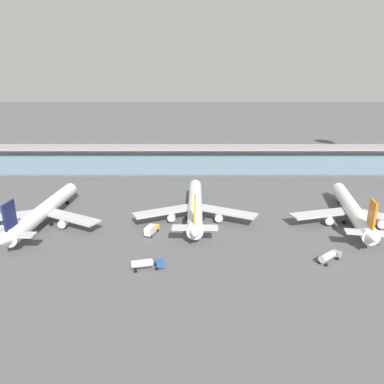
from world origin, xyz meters
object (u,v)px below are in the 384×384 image
(safety_cone_bravo, at_px, (82,247))
(safety_cone_alpha, at_px, (59,247))
(airliner_centre_stand, at_px, (195,206))
(service_truck_near_nose_grey, at_px, (329,256))
(service_truck_on_taxiway_blue, at_px, (146,264))
(safety_cone_charlie, at_px, (17,244))
(airliner_right_stand, at_px, (353,210))
(service_truck_by_tail_yellow, at_px, (151,229))
(airliner_left_stand, at_px, (44,211))

(safety_cone_bravo, bearing_deg, safety_cone_alpha, -176.78)
(airliner_centre_stand, distance_m, safety_cone_alpha, 48.11)
(service_truck_near_nose_grey, distance_m, service_truck_on_taxiway_blue, 50.84)
(safety_cone_charlie, bearing_deg, service_truck_on_taxiway_blue, -19.15)
(safety_cone_alpha, height_order, safety_cone_bravo, same)
(airliner_right_stand, height_order, service_truck_by_tail_yellow, airliner_right_stand)
(service_truck_by_tail_yellow, bearing_deg, airliner_right_stand, 7.90)
(service_truck_by_tail_yellow, height_order, safety_cone_charlie, service_truck_by_tail_yellow)
(service_truck_by_tail_yellow, distance_m, safety_cone_bravo, 22.38)
(safety_cone_bravo, bearing_deg, service_truck_by_tail_yellow, 26.01)
(safety_cone_bravo, bearing_deg, airliner_centre_stand, 34.39)
(airliner_centre_stand, height_order, safety_cone_charlie, airliner_centre_stand)
(airliner_left_stand, distance_m, service_truck_by_tail_yellow, 39.45)
(service_truck_near_nose_grey, bearing_deg, service_truck_by_tail_yellow, 160.65)
(service_truck_near_nose_grey, bearing_deg, safety_cone_charlie, 173.67)
(service_truck_on_taxiway_blue, bearing_deg, airliner_centre_stand, 69.57)
(service_truck_by_tail_yellow, relative_size, service_truck_on_taxiway_blue, 0.86)
(airliner_left_stand, relative_size, safety_cone_alpha, 81.72)
(service_truck_on_taxiway_blue, height_order, safety_cone_bravo, service_truck_on_taxiway_blue)
(airliner_centre_stand, bearing_deg, safety_cone_bravo, -145.61)
(service_truck_near_nose_grey, height_order, safety_cone_charlie, service_truck_near_nose_grey)
(safety_cone_charlie, bearing_deg, airliner_centre_stand, 21.53)
(service_truck_by_tail_yellow, height_order, safety_cone_bravo, service_truck_by_tail_yellow)
(service_truck_by_tail_yellow, bearing_deg, airliner_centre_stand, 43.73)
(airliner_left_stand, xyz_separation_m, safety_cone_bravo, (18.26, -18.58, -4.48))
(safety_cone_alpha, bearing_deg, safety_cone_bravo, 3.22)
(airliner_right_stand, distance_m, service_truck_by_tail_yellow, 70.38)
(airliner_centre_stand, bearing_deg, service_truck_by_tail_yellow, -136.27)
(safety_cone_charlie, bearing_deg, airliner_right_stand, 9.05)
(safety_cone_bravo, bearing_deg, airliner_left_stand, 134.51)
(service_truck_on_taxiway_blue, bearing_deg, safety_cone_charlie, 160.85)
(safety_cone_alpha, bearing_deg, service_truck_on_taxiway_blue, -23.55)
(airliner_centre_stand, relative_size, airliner_right_stand, 1.00)
(service_truck_on_taxiway_blue, relative_size, safety_cone_charlie, 12.70)
(airliner_right_stand, relative_size, safety_cone_charlie, 81.36)
(airliner_left_stand, height_order, service_truck_near_nose_grey, airliner_left_stand)
(airliner_centre_stand, bearing_deg, safety_cone_alpha, -149.89)
(airliner_left_stand, relative_size, service_truck_by_tail_yellow, 7.48)
(airliner_right_stand, height_order, service_truck_near_nose_grey, airliner_right_stand)
(airliner_left_stand, xyz_separation_m, service_truck_on_taxiway_blue, (39.32, -31.14, -3.09))
(airliner_right_stand, distance_m, safety_cone_alpha, 98.73)
(service_truck_by_tail_yellow, xyz_separation_m, service_truck_on_taxiway_blue, (0.99, -22.36, 0.02))
(airliner_right_stand, bearing_deg, safety_cone_bravo, -167.76)
(safety_cone_charlie, bearing_deg, safety_cone_bravo, -5.25)
(airliner_centre_stand, xyz_separation_m, service_truck_near_nose_grey, (37.18, -31.98, -3.09))
(safety_cone_bravo, bearing_deg, service_truck_near_nose_grey, -6.63)
(safety_cone_charlie, bearing_deg, safety_cone_alpha, -9.45)
(airliner_right_stand, relative_size, service_truck_by_tail_yellow, 7.44)
(airliner_right_stand, xyz_separation_m, safety_cone_bravo, (-89.72, -19.46, -4.48))
(airliner_centre_stand, distance_m, safety_cone_charlie, 59.43)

